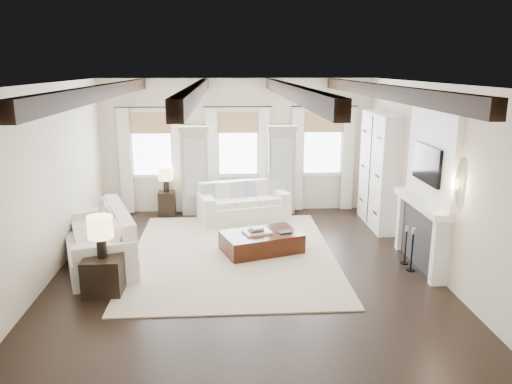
{
  "coord_description": "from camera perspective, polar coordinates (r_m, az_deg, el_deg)",
  "views": [
    {
      "loc": [
        -0.31,
        -8.16,
        3.47
      ],
      "look_at": [
        0.26,
        0.99,
        1.15
      ],
      "focal_mm": 35.0,
      "sensor_mm": 36.0,
      "label": 1
    }
  ],
  "objects": [
    {
      "name": "room_shell",
      "position": [
        9.25,
        3.05,
        4.34
      ],
      "size": [
        6.54,
        7.54,
        3.22
      ],
      "color": "beige",
      "rests_on": "ground"
    },
    {
      "name": "lamp_back",
      "position": [
        11.92,
        -10.27,
        1.91
      ],
      "size": [
        0.35,
        0.35,
        0.59
      ],
      "color": "black",
      "rests_on": "side_table_back"
    },
    {
      "name": "sofa_left",
      "position": [
        9.41,
        -17.15,
        -5.48
      ],
      "size": [
        1.76,
        2.54,
        0.99
      ],
      "color": "white",
      "rests_on": "ground"
    },
    {
      "name": "side_table_front",
      "position": [
        8.27,
        -16.99,
        -9.04
      ],
      "size": [
        0.59,
        0.59,
        0.59
      ],
      "primitive_type": "cube",
      "color": "black",
      "rests_on": "ground"
    },
    {
      "name": "side_table_back",
      "position": [
        12.09,
        -10.13,
        -1.29
      ],
      "size": [
        0.38,
        0.38,
        0.58
      ],
      "primitive_type": "cube",
      "color": "black",
      "rests_on": "ground"
    },
    {
      "name": "ottoman",
      "position": [
        9.61,
        0.61,
        -5.77
      ],
      "size": [
        1.66,
        1.32,
        0.38
      ],
      "primitive_type": "cube",
      "rotation": [
        0.0,
        0.0,
        0.33
      ],
      "color": "black",
      "rests_on": "ground"
    },
    {
      "name": "sofa_back",
      "position": [
        11.59,
        -1.51,
        -1.4
      ],
      "size": [
        2.19,
        1.42,
        0.87
      ],
      "color": "white",
      "rests_on": "ground"
    },
    {
      "name": "area_rug",
      "position": [
        9.54,
        -2.68,
        -7.09
      ],
      "size": [
        3.78,
        4.79,
        0.02
      ],
      "primitive_type": "cube",
      "color": "#C1B099",
      "rests_on": "ground"
    },
    {
      "name": "candlestick_near",
      "position": [
        9.13,
        17.38,
        -6.67
      ],
      "size": [
        0.16,
        0.16,
        0.77
      ],
      "color": "black",
      "rests_on": "ground"
    },
    {
      "name": "book_lower",
      "position": [
        9.49,
        -0.02,
        -4.43
      ],
      "size": [
        0.31,
        0.27,
        0.04
      ],
      "primitive_type": "cube",
      "rotation": [
        0.0,
        0.0,
        0.33
      ],
      "color": "#262628",
      "rests_on": "tray"
    },
    {
      "name": "book_upper",
      "position": [
        9.51,
        0.14,
        -4.16
      ],
      "size": [
        0.26,
        0.23,
        0.03
      ],
      "primitive_type": "cube",
      "rotation": [
        0.0,
        0.0,
        0.33
      ],
      "color": "beige",
      "rests_on": "book_lower"
    },
    {
      "name": "candlestick_far",
      "position": [
        9.4,
        16.72,
        -6.18
      ],
      "size": [
        0.14,
        0.14,
        0.71
      ],
      "color": "black",
      "rests_on": "ground"
    },
    {
      "name": "lamp_front",
      "position": [
        8.01,
        -17.38,
        -4.11
      ],
      "size": [
        0.39,
        0.39,
        0.67
      ],
      "color": "black",
      "rests_on": "side_table_front"
    },
    {
      "name": "book_loose",
      "position": [
        9.57,
        3.28,
        -4.58
      ],
      "size": [
        0.28,
        0.25,
        0.03
      ],
      "primitive_type": "cube",
      "rotation": [
        0.0,
        0.0,
        0.33
      ],
      "color": "#262628",
      "rests_on": "ottoman"
    },
    {
      "name": "ground",
      "position": [
        8.87,
        -1.31,
        -8.83
      ],
      "size": [
        7.5,
        7.5,
        0.0
      ],
      "primitive_type": "plane",
      "color": "black",
      "rests_on": "ground"
    },
    {
      "name": "tray",
      "position": [
        9.54,
        0.12,
        -4.58
      ],
      "size": [
        0.6,
        0.52,
        0.04
      ],
      "primitive_type": "cube",
      "rotation": [
        0.0,
        0.0,
        0.33
      ],
      "color": "white",
      "rests_on": "ottoman"
    }
  ]
}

